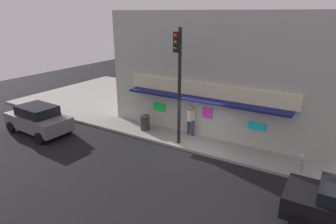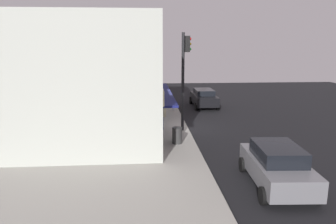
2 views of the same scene
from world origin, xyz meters
name	(u,v)px [view 1 (image 1 of 2)]	position (x,y,z in m)	size (l,w,h in m)	color
ground_plane	(189,152)	(0.00, 0.00, 0.00)	(48.56, 48.56, 0.00)	black
sidewalk	(228,118)	(0.00, 5.67, 0.07)	(32.37, 11.33, 0.14)	gray
corner_building	(232,66)	(-0.06, 5.91, 3.51)	(12.62, 8.80, 6.74)	#ADB2A8
traffic_light	(179,73)	(-0.84, 0.33, 3.93)	(0.32, 0.58, 5.97)	black
fire_hydrant	(301,164)	(5.19, 0.44, 0.58)	(0.47, 0.23, 0.91)	#B2B2B7
trash_can	(145,123)	(-3.47, 1.03, 0.58)	(0.55, 0.55, 0.88)	#2D2D2D
pedestrian	(191,119)	(-0.80, 1.73, 1.10)	(0.53, 0.56, 1.75)	navy
parked_car_grey	(38,119)	(-8.73, -2.31, 0.85)	(4.21, 2.29, 1.65)	slate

